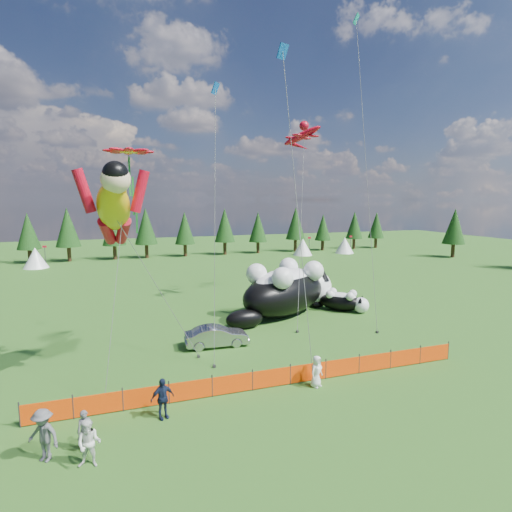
% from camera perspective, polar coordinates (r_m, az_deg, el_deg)
% --- Properties ---
extents(ground, '(160.00, 160.00, 0.00)m').
position_cam_1_polar(ground, '(23.43, -0.46, -15.18)').
color(ground, '#103A0A').
rests_on(ground, ground).
extents(safety_fence, '(22.06, 0.06, 1.10)m').
position_cam_1_polar(safety_fence, '(20.65, 2.25, -17.00)').
color(safety_fence, '#262626').
rests_on(safety_fence, ground).
extents(tree_line, '(90.00, 4.00, 8.00)m').
position_cam_1_polar(tree_line, '(66.01, -12.78, 3.28)').
color(tree_line, black).
rests_on(tree_line, ground).
extents(festival_tents, '(50.00, 3.20, 2.80)m').
position_cam_1_polar(festival_tents, '(63.49, -2.31, 0.94)').
color(festival_tents, white).
rests_on(festival_tents, ground).
extents(cat_large, '(10.88, 8.01, 4.30)m').
position_cam_1_polar(cat_large, '(32.73, 4.68, -4.69)').
color(cat_large, black).
rests_on(cat_large, ground).
extents(cat_small, '(3.90, 3.83, 1.76)m').
position_cam_1_polar(cat_small, '(34.40, 12.33, -6.30)').
color(cat_small, black).
rests_on(cat_small, ground).
extents(car, '(4.08, 1.59, 1.32)m').
position_cam_1_polar(car, '(25.92, -5.63, -11.33)').
color(car, '#A4A4A9').
rests_on(car, ground).
extents(spectator_a, '(0.62, 0.45, 1.55)m').
position_cam_1_polar(spectator_a, '(17.29, -23.22, -21.96)').
color(spectator_a, '#545459').
rests_on(spectator_a, ground).
extents(spectator_b, '(0.93, 0.69, 1.72)m').
position_cam_1_polar(spectator_b, '(16.34, -22.76, -23.47)').
color(spectator_b, white).
rests_on(spectator_b, ground).
extents(spectator_c, '(1.15, 0.82, 1.78)m').
position_cam_1_polar(spectator_c, '(18.38, -13.23, -19.20)').
color(spectator_c, '#151F3C').
rests_on(spectator_c, ground).
extents(spectator_d, '(1.40, 1.25, 1.94)m').
position_cam_1_polar(spectator_d, '(17.22, -28.12, -21.66)').
color(spectator_d, '#545459').
rests_on(spectator_d, ground).
extents(spectator_e, '(0.92, 0.81, 1.59)m').
position_cam_1_polar(spectator_e, '(20.81, 8.63, -15.98)').
color(spectator_e, white).
rests_on(spectator_e, ground).
extents(superhero_kite, '(6.76, 5.24, 11.74)m').
position_cam_1_polar(superhero_kite, '(20.81, -19.67, 6.52)').
color(superhero_kite, gold).
rests_on(superhero_kite, ground).
extents(gecko_kite, '(6.78, 11.26, 17.32)m').
position_cam_1_polar(gecko_kite, '(36.75, 6.59, 16.69)').
color(gecko_kite, '#B6091E').
rests_on(gecko_kite, ground).
extents(flower_kite, '(3.09, 4.44, 11.98)m').
position_cam_1_polar(flower_kite, '(21.56, -17.74, 13.65)').
color(flower_kite, '#B6091E').
rests_on(flower_kite, ground).
extents(diamond_kite_a, '(1.69, 4.51, 16.74)m').
position_cam_1_polar(diamond_kite_a, '(25.78, -5.84, 20.84)').
color(diamond_kite_a, blue).
rests_on(diamond_kite_a, ground).
extents(diamond_kite_b, '(2.51, 7.69, 24.80)m').
position_cam_1_polar(diamond_kite_b, '(37.11, 14.28, 28.23)').
color(diamond_kite_b, '#0D9C8B').
rests_on(diamond_kite_b, ground).
extents(diamond_kite_c, '(1.13, 4.50, 18.04)m').
position_cam_1_polar(diamond_kite_c, '(23.74, 4.02, 25.51)').
color(diamond_kite_c, blue).
rests_on(diamond_kite_c, ground).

